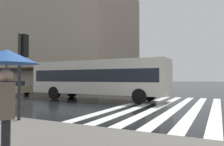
# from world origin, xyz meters

# --- Properties ---
(ground_plane) EXTENTS (220.00, 220.00, 0.00)m
(ground_plane) POSITION_xyz_m (0.00, 0.00, 0.00)
(ground_plane) COLOR black
(zebra_crossing) EXTENTS (13.00, 7.50, 0.01)m
(zebra_crossing) POSITION_xyz_m (4.00, 1.68, 0.00)
(zebra_crossing) COLOR silver
(zebra_crossing) RESTS_ON ground_plane
(haussmann_block_mid) EXTENTS (15.36, 27.31, 18.55)m
(haussmann_block_mid) POSITION_xyz_m (19.58, 26.08, 9.08)
(haussmann_block_mid) COLOR tan
(haussmann_block_mid) RESTS_ON ground_plane
(traffic_signal_post) EXTENTS (0.44, 0.30, 3.16)m
(traffic_signal_post) POSITION_xyz_m (-3.29, 6.55, 2.43)
(traffic_signal_post) COLOR #232326
(traffic_signal_post) RESTS_ON sidewalk_pavement
(car_champagne) EXTENTS (1.85, 4.10, 1.41)m
(car_champagne) POSITION_xyz_m (5.50, 18.39, 0.76)
(car_champagne) COLOR tan
(car_champagne) RESTS_ON ground_plane
(city_bus) EXTENTS (2.60, 11.00, 3.00)m
(city_bus) POSITION_xyz_m (5.50, 8.49, 1.76)
(city_bus) COLOR beige
(city_bus) RESTS_ON ground_plane
(pedestrian_by_billboard) EXTENTS (1.05, 1.05, 2.01)m
(pedestrian_by_billboard) POSITION_xyz_m (-6.49, 3.19, 1.79)
(pedestrian_by_billboard) COLOR #6B5B4C
(pedestrian_by_billboard) RESTS_ON sidewalk_pavement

